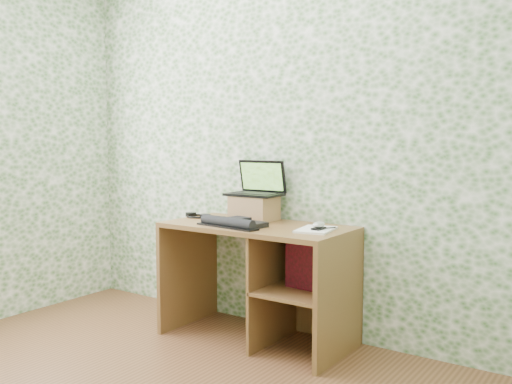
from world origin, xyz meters
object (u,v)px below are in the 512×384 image
Objects in this scene: desk at (270,267)px; riser at (254,208)px; notepad at (316,230)px; keyboard at (233,223)px; laptop at (257,187)px.

desk is 4.35× the size of riser.
notepad reaches higher than desk.
notepad is (0.55, -0.14, -0.08)m from riser.
keyboard reaches higher than notepad.
riser is at bearing 150.24° from desk.
keyboard reaches higher than desk.
desk is 2.60× the size of keyboard.
laptop reaches higher than desk.
laptop is at bearing 142.85° from desk.
keyboard is (-0.17, -0.17, 0.29)m from desk.
desk is at bearing 52.04° from keyboard.
riser is 0.77× the size of laptop.
laptop reaches higher than keyboard.
keyboard is 1.69× the size of notepad.
laptop reaches higher than riser.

